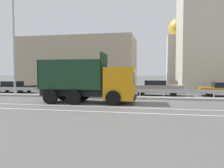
{
  "coord_description": "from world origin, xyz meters",
  "views": [
    {
      "loc": [
        1.35,
        -16.49,
        2.22
      ],
      "look_at": [
        -2.06,
        0.7,
        1.33
      ],
      "focal_mm": 35.0,
      "sensor_mm": 36.0,
      "label": 1
    }
  ],
  "objects": [
    {
      "name": "parked_car_2",
      "position": [
        -8.85,
        5.57,
        0.76
      ],
      "size": [
        4.5,
        2.05,
        1.52
      ],
      "rotation": [
        0.0,
        0.0,
        1.57
      ],
      "color": "#335B33",
      "rests_on": "ground_plane"
    },
    {
      "name": "parked_car_3",
      "position": [
        -3.86,
        5.39,
        0.78
      ],
      "size": [
        4.23,
        2.04,
        1.57
      ],
      "rotation": [
        0.0,
        0.0,
        -1.64
      ],
      "color": "#335B33",
      "rests_on": "ground_plane"
    },
    {
      "name": "lane_strip_0",
      "position": [
        -3.61,
        -2.7,
        0.0
      ],
      "size": [
        54.71,
        0.16,
        0.01
      ],
      "primitive_type": "cube",
      "color": "silver",
      "rests_on": "ground_plane"
    },
    {
      "name": "lane_strip_1",
      "position": [
        -3.61,
        -4.45,
        0.0
      ],
      "size": [
        54.71,
        0.16,
        0.01
      ],
      "primitive_type": "cube",
      "color": "silver",
      "rests_on": "ground_plane"
    },
    {
      "name": "background_building_1",
      "position": [
        9.51,
        12.24,
        6.87
      ],
      "size": [
        10.57,
        8.15,
        13.74
      ],
      "primitive_type": "cube",
      "color": "beige",
      "rests_on": "ground_plane"
    },
    {
      "name": "median_guardrail",
      "position": [
        0.0,
        3.27,
        0.57
      ],
      "size": [
        54.71,
        0.09,
        0.78
      ],
      "color": "#9EA0A5",
      "rests_on": "ground_plane"
    },
    {
      "name": "street_lamp_0",
      "position": [
        -12.08,
        2.31,
        5.6
      ],
      "size": [
        0.71,
        2.47,
        10.14
      ],
      "color": "#ADADB2",
      "rests_on": "ground_plane"
    },
    {
      "name": "background_building_0",
      "position": [
        -10.46,
        16.65,
        3.8
      ],
      "size": [
        17.37,
        8.11,
        7.61
      ],
      "primitive_type": "cube",
      "color": "tan",
      "rests_on": "ground_plane"
    },
    {
      "name": "median_island",
      "position": [
        0.0,
        2.31,
        0.09
      ],
      "size": [
        30.09,
        1.1,
        0.18
      ],
      "primitive_type": "cube",
      "color": "gray",
      "rests_on": "ground_plane"
    },
    {
      "name": "median_road_sign",
      "position": [
        -0.63,
        2.31,
        1.08
      ],
      "size": [
        0.69,
        0.16,
        2.08
      ],
      "color": "white",
      "rests_on": "ground_plane"
    },
    {
      "name": "parked_car_4",
      "position": [
        1.52,
        5.36,
        0.77
      ],
      "size": [
        4.95,
        2.05,
        1.5
      ],
      "rotation": [
        0.0,
        0.0,
        -1.62
      ],
      "color": "gray",
      "rests_on": "ground_plane"
    },
    {
      "name": "dump_truck",
      "position": [
        -2.65,
        -0.87,
        1.34
      ],
      "size": [
        7.17,
        2.9,
        3.67
      ],
      "rotation": [
        0.0,
        0.0,
        -1.54
      ],
      "color": "orange",
      "rests_on": "ground_plane"
    },
    {
      "name": "ground_plane",
      "position": [
        0.0,
        0.0,
        0.0
      ],
      "size": [
        320.0,
        320.0,
        0.0
      ],
      "primitive_type": "plane",
      "color": "#605E5B"
    },
    {
      "name": "parked_car_1",
      "position": [
        -14.49,
        5.6,
        0.66
      ],
      "size": [
        4.59,
        1.88,
        1.29
      ],
      "rotation": [
        0.0,
        0.0,
        -1.56
      ],
      "color": "black",
      "rests_on": "ground_plane"
    },
    {
      "name": "church_tower",
      "position": [
        5.04,
        21.2,
        5.48
      ],
      "size": [
        3.6,
        3.6,
        12.12
      ],
      "color": "silver",
      "rests_on": "ground_plane"
    }
  ]
}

